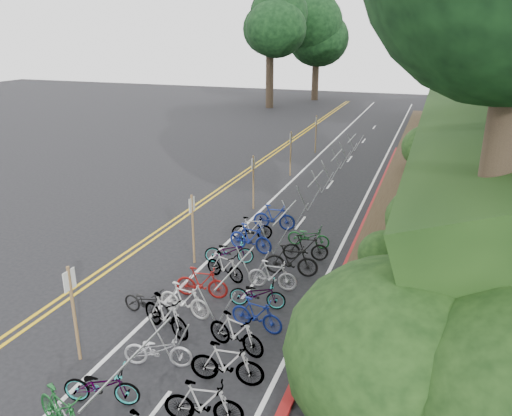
{
  "coord_description": "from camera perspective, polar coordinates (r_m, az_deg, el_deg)",
  "views": [
    {
      "loc": [
        8.07,
        -9.21,
        7.66
      ],
      "look_at": [
        1.93,
        7.69,
        1.3
      ],
      "focal_mm": 35.0,
      "sensor_mm": 36.0,
      "label": 1
    }
  ],
  "objects": [
    {
      "name": "ground",
      "position": [
        14.44,
        -18.45,
        -13.69
      ],
      "size": [
        120.0,
        120.0,
        0.0
      ],
      "primitive_type": "plane",
      "color": "black",
      "rests_on": "ground"
    },
    {
      "name": "signposts_rest",
      "position": [
        25.16,
        2.07,
        5.13
      ],
      "size": [
        0.08,
        18.4,
        2.5
      ],
      "color": "brown",
      "rests_on": "ground"
    },
    {
      "name": "signpost_near",
      "position": [
        12.89,
        -20.16,
        -10.65
      ],
      "size": [
        0.08,
        0.4,
        2.54
      ],
      "color": "brown",
      "rests_on": "ground"
    },
    {
      "name": "bike_rack_front",
      "position": [
        11.54,
        -13.98,
        -17.39
      ],
      "size": [
        1.12,
        3.41,
        1.12
      ],
      "color": "#96979A",
      "rests_on": "ground"
    },
    {
      "name": "bike_racks_rest",
      "position": [
        23.77,
        6.82,
        2.71
      ],
      "size": [
        1.14,
        23.0,
        1.17
      ],
      "color": "#96979A",
      "rests_on": "ground"
    },
    {
      "name": "bike_front",
      "position": [
        14.73,
        -12.39,
        -10.48
      ],
      "size": [
        0.72,
        1.62,
        0.83
      ],
      "primitive_type": "imported",
      "rotation": [
        0.0,
        0.0,
        1.46
      ],
      "color": "black",
      "rests_on": "ground"
    },
    {
      "name": "red_curb",
      "position": [
        22.65,
        12.79,
        -0.65
      ],
      "size": [
        0.25,
        28.0,
        0.1
      ],
      "primitive_type": "cube",
      "color": "maroon",
      "rests_on": "ground"
    },
    {
      "name": "road_markings",
      "position": [
        22.06,
        -1.04,
        -0.83
      ],
      "size": [
        7.47,
        80.0,
        0.01
      ],
      "color": "gold",
      "rests_on": "ground"
    },
    {
      "name": "bike_valet",
      "position": [
        14.74,
        -3.28,
        -9.64
      ],
      "size": [
        3.42,
        13.86,
        1.09
      ],
      "color": "#144C1E",
      "rests_on": "ground"
    }
  ]
}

